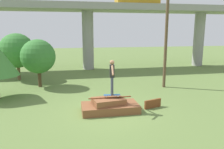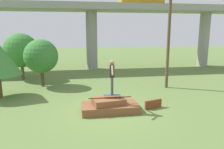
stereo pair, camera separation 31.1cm
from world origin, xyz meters
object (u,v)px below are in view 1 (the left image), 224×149
object	(u,v)px
tree_behind_right	(38,56)
tree_mid_back	(17,51)
skater	(112,75)
utility_pole	(167,21)
skateboard	(112,95)

from	to	relation	value
tree_behind_right	tree_mid_back	size ratio (longest dim) A/B	0.90
skater	utility_pole	world-z (taller)	utility_pole
skater	tree_mid_back	xyz separation A→B (m)	(-5.94, 8.14, 0.51)
skater	skateboard	bearing A→B (deg)	-170.54
skateboard	utility_pole	world-z (taller)	utility_pole
skater	tree_behind_right	xyz separation A→B (m)	(-4.03, 5.54, 0.32)
skater	utility_pole	bearing A→B (deg)	41.03
utility_pole	tree_mid_back	xyz separation A→B (m)	(-10.33, 4.32, -2.14)
skateboard	tree_mid_back	size ratio (longest dim) A/B	0.22
utility_pole	tree_behind_right	bearing A→B (deg)	168.49
skateboard	utility_pole	distance (m)	6.87
tree_behind_right	tree_mid_back	xyz separation A→B (m)	(-1.91, 2.60, 0.19)
utility_pole	skater	bearing A→B (deg)	-138.97
tree_behind_right	tree_mid_back	bearing A→B (deg)	126.23
skateboard	tree_behind_right	world-z (taller)	tree_behind_right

